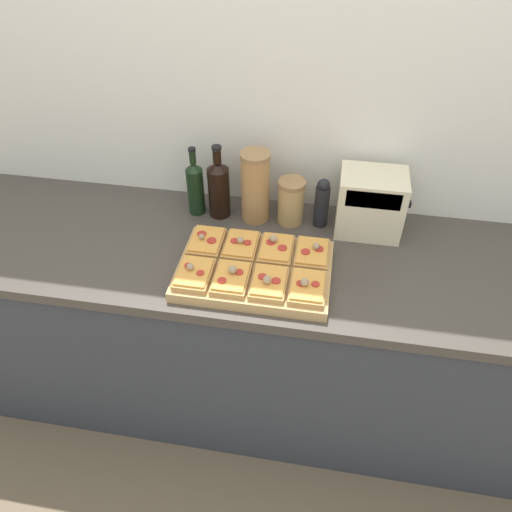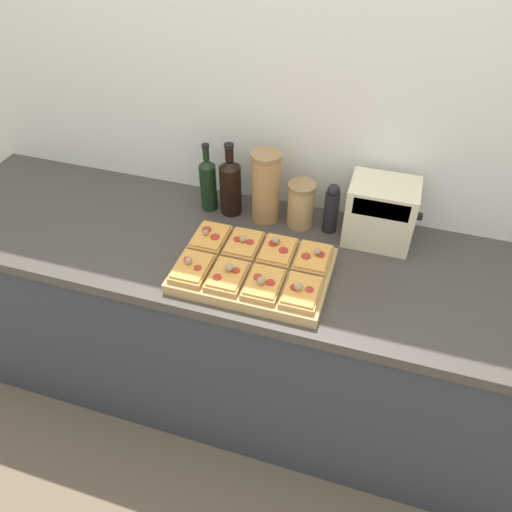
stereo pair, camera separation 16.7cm
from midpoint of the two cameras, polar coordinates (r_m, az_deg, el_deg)
name	(u,v)px [view 2 (the right image)]	position (r m, az deg, el deg)	size (l,w,h in m)	color
ground_plane	(242,455)	(2.29, 0.63, -21.94)	(12.00, 12.00, 0.00)	brown
wall_back	(295,114)	(1.87, 7.16, 15.78)	(6.00, 0.06, 2.50)	silver
kitchen_counter	(264,333)	(2.09, 3.29, -8.87)	(2.63, 0.67, 0.88)	#333842
cutting_board	(253,270)	(1.68, 2.55, -1.79)	(0.51, 0.35, 0.04)	tan
pizza_slice_back_left	(211,237)	(1.76, -2.52, 2.01)	(0.11, 0.16, 0.05)	tan
pizza_slice_back_midleft	(244,244)	(1.73, 1.34, 1.25)	(0.11, 0.16, 0.05)	tan
pizza_slice_back_midright	(278,251)	(1.71, 5.30, 0.49)	(0.11, 0.16, 0.06)	tan
pizza_slice_back_right	(313,258)	(1.69, 9.37, -0.36)	(0.11, 0.16, 0.05)	tan
pizza_slice_front_left	(192,268)	(1.64, -4.43, -1.50)	(0.11, 0.16, 0.05)	tan
pizza_slice_front_midleft	(228,275)	(1.61, -0.31, -2.37)	(0.11, 0.16, 0.06)	tan
pizza_slice_front_midright	(264,284)	(1.58, 3.92, -3.30)	(0.11, 0.16, 0.06)	tan
pizza_slice_front_right	(301,292)	(1.57, 8.27, -4.21)	(0.11, 0.16, 0.05)	tan
olive_oil_bottle	(208,183)	(1.93, -3.01, 8.26)	(0.06, 0.06, 0.28)	black
wine_bottle	(231,185)	(1.90, -0.40, 7.99)	(0.08, 0.08, 0.29)	black
grain_jar_tall	(266,187)	(1.86, 3.74, 7.78)	(0.11, 0.11, 0.28)	#AD7F4C
grain_jar_short	(301,205)	(1.87, 7.71, 5.74)	(0.10, 0.10, 0.18)	tan
pepper_mill	(331,208)	(1.85, 11.19, 5.27)	(0.05, 0.05, 0.20)	black
toaster_oven	(381,212)	(1.84, 16.61, 4.69)	(0.26, 0.18, 0.23)	beige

